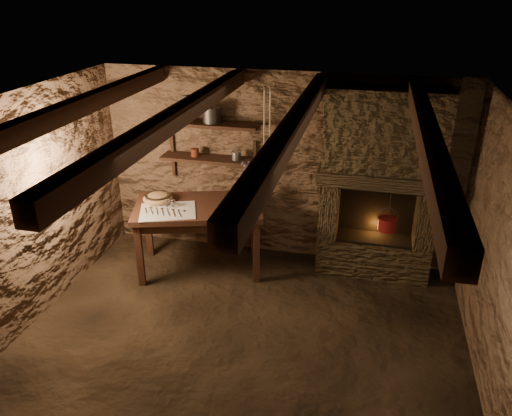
% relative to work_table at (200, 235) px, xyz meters
% --- Properties ---
extents(floor, '(4.50, 4.50, 0.00)m').
position_rel_work_table_xyz_m(floor, '(0.86, -1.35, -0.47)').
color(floor, black).
rests_on(floor, ground).
extents(back_wall, '(4.50, 0.04, 2.40)m').
position_rel_work_table_xyz_m(back_wall, '(0.86, 0.65, 0.73)').
color(back_wall, '#4E3624').
rests_on(back_wall, floor).
extents(front_wall, '(4.50, 0.04, 2.40)m').
position_rel_work_table_xyz_m(front_wall, '(0.86, -3.35, 0.73)').
color(front_wall, '#4E3624').
rests_on(front_wall, floor).
extents(left_wall, '(0.04, 4.00, 2.40)m').
position_rel_work_table_xyz_m(left_wall, '(-1.39, -1.35, 0.73)').
color(left_wall, '#4E3624').
rests_on(left_wall, floor).
extents(right_wall, '(0.04, 4.00, 2.40)m').
position_rel_work_table_xyz_m(right_wall, '(3.11, -1.35, 0.73)').
color(right_wall, '#4E3624').
rests_on(right_wall, floor).
extents(ceiling, '(4.50, 4.00, 0.04)m').
position_rel_work_table_xyz_m(ceiling, '(0.86, -1.35, 1.93)').
color(ceiling, black).
rests_on(ceiling, back_wall).
extents(beam_far_left, '(0.14, 3.95, 0.16)m').
position_rel_work_table_xyz_m(beam_far_left, '(-0.64, -1.35, 1.84)').
color(beam_far_left, black).
rests_on(beam_far_left, ceiling).
extents(beam_mid_left, '(0.14, 3.95, 0.16)m').
position_rel_work_table_xyz_m(beam_mid_left, '(0.36, -1.35, 1.84)').
color(beam_mid_left, black).
rests_on(beam_mid_left, ceiling).
extents(beam_mid_right, '(0.14, 3.95, 0.16)m').
position_rel_work_table_xyz_m(beam_mid_right, '(1.36, -1.35, 1.84)').
color(beam_mid_right, black).
rests_on(beam_mid_right, ceiling).
extents(beam_far_right, '(0.14, 3.95, 0.16)m').
position_rel_work_table_xyz_m(beam_far_right, '(2.36, -1.35, 1.84)').
color(beam_far_right, black).
rests_on(beam_far_right, ceiling).
extents(shelf_lower, '(1.25, 0.30, 0.04)m').
position_rel_work_table_xyz_m(shelf_lower, '(0.01, 0.49, 0.83)').
color(shelf_lower, black).
rests_on(shelf_lower, back_wall).
extents(shelf_upper, '(1.25, 0.30, 0.04)m').
position_rel_work_table_xyz_m(shelf_upper, '(0.01, 0.49, 1.28)').
color(shelf_upper, black).
rests_on(shelf_upper, back_wall).
extents(hearth, '(1.43, 0.51, 2.30)m').
position_rel_work_table_xyz_m(hearth, '(2.11, 0.42, 0.76)').
color(hearth, '#352A1A').
rests_on(hearth, floor).
extents(work_table, '(1.71, 1.27, 0.87)m').
position_rel_work_table_xyz_m(work_table, '(0.00, 0.00, 0.00)').
color(work_table, black).
rests_on(work_table, floor).
extents(linen_cloth, '(0.78, 0.71, 0.01)m').
position_rel_work_table_xyz_m(linen_cloth, '(-0.28, -0.26, 0.41)').
color(linen_cloth, silver).
rests_on(linen_cloth, work_table).
extents(pewter_cutlery_row, '(0.58, 0.39, 0.01)m').
position_rel_work_table_xyz_m(pewter_cutlery_row, '(-0.28, -0.28, 0.42)').
color(pewter_cutlery_row, gray).
rests_on(pewter_cutlery_row, linen_cloth).
extents(drinking_glasses, '(0.21, 0.06, 0.08)m').
position_rel_work_table_xyz_m(drinking_glasses, '(-0.26, -0.13, 0.45)').
color(drinking_glasses, silver).
rests_on(drinking_glasses, linen_cloth).
extents(stoneware_jug, '(0.16, 0.16, 0.49)m').
position_rel_work_table_xyz_m(stoneware_jug, '(0.55, 0.29, 0.61)').
color(stoneware_jug, '#A25B1F').
rests_on(stoneware_jug, work_table).
extents(wooden_bowl, '(0.39, 0.39, 0.13)m').
position_rel_work_table_xyz_m(wooden_bowl, '(-0.51, -0.01, 0.45)').
color(wooden_bowl, '#A67748').
rests_on(wooden_bowl, work_table).
extents(iron_stockpot, '(0.26, 0.26, 0.17)m').
position_rel_work_table_xyz_m(iron_stockpot, '(0.06, 0.49, 1.39)').
color(iron_stockpot, '#2F2C2A').
rests_on(iron_stockpot, shelf_upper).
extents(tin_pan, '(0.31, 0.22, 0.28)m').
position_rel_work_table_xyz_m(tin_pan, '(-0.33, 0.59, 1.44)').
color(tin_pan, '#A5A49F').
rests_on(tin_pan, shelf_upper).
extents(small_kettle, '(0.15, 0.12, 0.16)m').
position_rel_work_table_xyz_m(small_kettle, '(0.35, 0.49, 0.90)').
color(small_kettle, '#A5A49F').
rests_on(small_kettle, shelf_lower).
extents(rusty_tin, '(0.11, 0.11, 0.10)m').
position_rel_work_table_xyz_m(rusty_tin, '(-0.19, 0.49, 0.90)').
color(rusty_tin, maroon).
rests_on(rusty_tin, shelf_lower).
extents(red_pot, '(0.28, 0.28, 0.54)m').
position_rel_work_table_xyz_m(red_pot, '(2.25, 0.37, 0.24)').
color(red_pot, maroon).
rests_on(red_pot, hearth).
extents(hanging_ropes, '(0.08, 0.08, 1.20)m').
position_rel_work_table_xyz_m(hanging_ropes, '(0.91, -0.30, 1.33)').
color(hanging_ropes, beige).
rests_on(hanging_ropes, ceiling).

